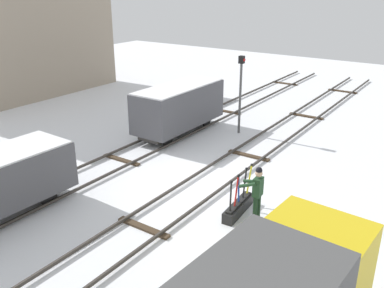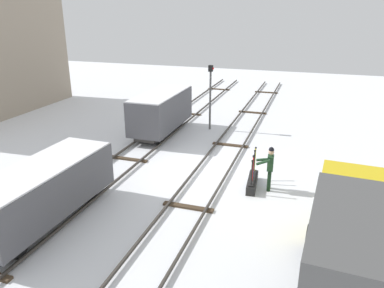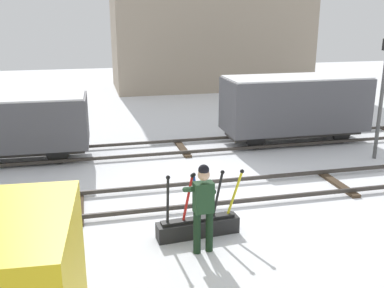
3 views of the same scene
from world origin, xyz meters
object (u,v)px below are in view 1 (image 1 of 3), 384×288
at_px(rail_worker, 257,190).
at_px(signal_post, 241,87).
at_px(freight_car_mid_siding, 179,107).
at_px(switch_lever_frame, 239,206).

distance_m(rail_worker, signal_post, 8.46).
height_order(signal_post, freight_car_mid_siding, signal_post).
bearing_deg(signal_post, rail_worker, -147.72).
bearing_deg(switch_lever_frame, freight_car_mid_siding, 45.44).
bearing_deg(rail_worker, signal_post, 27.60).
xyz_separation_m(rail_worker, signal_post, (7.07, 4.47, 1.32)).
relative_size(rail_worker, signal_post, 0.48).
distance_m(switch_lever_frame, freight_car_mid_siding, 8.21).
relative_size(signal_post, freight_car_mid_siding, 0.74).
height_order(rail_worker, signal_post, signal_post).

